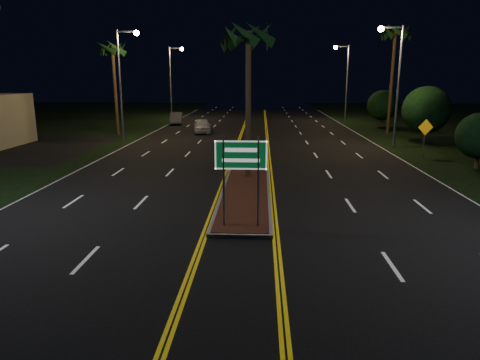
# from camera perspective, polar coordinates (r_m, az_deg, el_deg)

# --- Properties ---
(ground) EXTENTS (120.00, 120.00, 0.00)m
(ground) POSITION_cam_1_polar(r_m,az_deg,el_deg) (12.75, -0.49, -10.97)
(ground) COLOR black
(ground) RESTS_ON ground
(median_island) EXTENTS (2.25, 10.25, 0.17)m
(median_island) POSITION_cam_1_polar(r_m,az_deg,el_deg) (19.31, 0.71, -2.10)
(median_island) COLOR gray
(median_island) RESTS_ON ground
(highway_sign) EXTENTS (1.80, 0.08, 3.20)m
(highway_sign) POSITION_cam_1_polar(r_m,az_deg,el_deg) (14.68, 0.12, 2.20)
(highway_sign) COLOR gray
(highway_sign) RESTS_ON ground
(streetlight_left_mid) EXTENTS (1.91, 0.44, 9.00)m
(streetlight_left_mid) POSITION_cam_1_polar(r_m,az_deg,el_deg) (37.34, -15.21, 13.65)
(streetlight_left_mid) COLOR gray
(streetlight_left_mid) RESTS_ON ground
(streetlight_left_far) EXTENTS (1.91, 0.44, 9.00)m
(streetlight_left_far) POSITION_cam_1_polar(r_m,az_deg,el_deg) (56.72, -8.90, 13.75)
(streetlight_left_far) COLOR gray
(streetlight_left_far) RESTS_ON ground
(streetlight_right_mid) EXTENTS (1.91, 0.44, 9.00)m
(streetlight_right_mid) POSITION_cam_1_polar(r_m,az_deg,el_deg) (35.02, 19.87, 13.36)
(streetlight_right_mid) COLOR gray
(streetlight_right_mid) RESTS_ON ground
(streetlight_right_far) EXTENTS (1.91, 0.44, 9.00)m
(streetlight_right_far) POSITION_cam_1_polar(r_m,az_deg,el_deg) (54.50, 13.73, 13.55)
(streetlight_right_far) COLOR gray
(streetlight_right_far) RESTS_ON ground
(palm_median) EXTENTS (2.40, 2.40, 8.30)m
(palm_median) POSITION_cam_1_polar(r_m,az_deg,el_deg) (22.18, 1.13, 18.67)
(palm_median) COLOR #382819
(palm_median) RESTS_ON ground
(palm_left_far) EXTENTS (2.40, 2.40, 8.80)m
(palm_left_far) POSITION_cam_1_polar(r_m,az_deg,el_deg) (41.89, -16.63, 16.36)
(palm_left_far) COLOR #382819
(palm_left_far) RESTS_ON ground
(palm_right_far) EXTENTS (2.40, 2.40, 10.30)m
(palm_right_far) POSITION_cam_1_polar(r_m,az_deg,el_deg) (43.49, 20.01, 17.85)
(palm_right_far) COLOR #382819
(palm_right_far) RESTS_ON ground
(shrub_near) EXTENTS (2.70, 2.70, 3.30)m
(shrub_near) POSITION_cam_1_polar(r_m,az_deg,el_deg) (28.81, 29.36, 5.14)
(shrub_near) COLOR #382819
(shrub_near) RESTS_ON ground
(shrub_mid) EXTENTS (3.78, 3.78, 4.62)m
(shrub_mid) POSITION_cam_1_polar(r_m,az_deg,el_deg) (38.08, 23.58, 8.57)
(shrub_mid) COLOR #382819
(shrub_mid) RESTS_ON ground
(shrub_far) EXTENTS (3.24, 3.24, 3.96)m
(shrub_far) POSITION_cam_1_polar(r_m,az_deg,el_deg) (49.45, 18.48, 9.43)
(shrub_far) COLOR #382819
(shrub_far) RESTS_ON ground
(car_near) EXTENTS (2.65, 4.93, 1.57)m
(car_near) POSITION_cam_1_polar(r_m,az_deg,el_deg) (42.33, -5.06, 7.38)
(car_near) COLOR white
(car_near) RESTS_ON ground
(car_far) EXTENTS (2.60, 4.76, 1.51)m
(car_far) POSITION_cam_1_polar(r_m,az_deg,el_deg) (50.85, -8.52, 8.28)
(car_far) COLOR #999AA2
(car_far) RESTS_ON ground
(warning_sign) EXTENTS (1.06, 0.26, 2.56)m
(warning_sign) POSITION_cam_1_polar(r_m,az_deg,el_deg) (31.48, 23.46, 5.83)
(warning_sign) COLOR gray
(warning_sign) RESTS_ON ground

